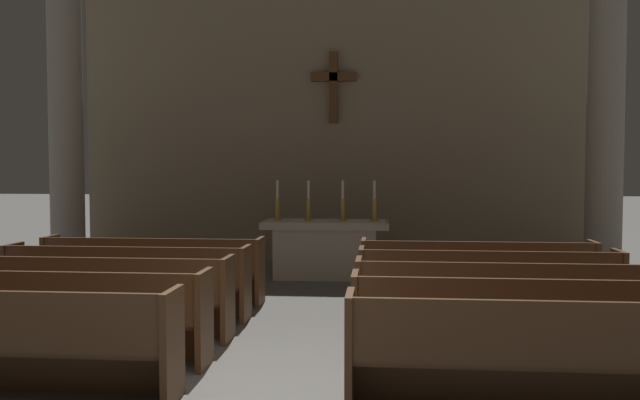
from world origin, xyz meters
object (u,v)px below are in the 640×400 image
at_px(pew_right_row_4, 488,287).
at_px(pew_right_row_5, 477,274).
at_px(pew_left_row_4, 127,282).
at_px(candlestick_inner_left, 308,208).
at_px(pew_left_row_3, 94,296).
at_px(column_right_second, 605,113).
at_px(pew_left_row_2, 51,316).
at_px(pew_right_row_3, 502,304).
at_px(pew_right_row_1, 548,356).
at_px(candlestick_inner_right, 343,208).
at_px(candlestick_outer_right, 374,208).
at_px(altar, 326,248).
at_px(column_left_second, 66,116).
at_px(candlestick_outer_left, 277,207).
at_px(pew_right_row_2, 521,326).
at_px(pew_left_row_5, 153,270).

bearing_deg(pew_right_row_4, pew_right_row_5, 90.00).
bearing_deg(pew_left_row_4, candlestick_inner_left, 59.46).
bearing_deg(pew_left_row_3, column_right_second, 32.00).
distance_m(pew_left_row_2, pew_right_row_3, 4.67).
relative_size(pew_right_row_4, candlestick_inner_left, 4.50).
height_order(pew_right_row_1, candlestick_inner_right, candlestick_inner_right).
bearing_deg(pew_left_row_3, candlestick_inner_right, 59.34).
bearing_deg(candlestick_inner_right, candlestick_outer_right, 0.00).
xyz_separation_m(pew_left_row_4, altar, (2.28, 3.36, 0.06)).
distance_m(pew_left_row_2, candlestick_inner_right, 5.99).
distance_m(pew_left_row_2, candlestick_inner_left, 5.76).
xyz_separation_m(column_left_second, candlestick_inner_right, (4.99, -0.00, -1.62)).
height_order(pew_left_row_4, candlestick_outer_left, candlestick_outer_left).
distance_m(pew_right_row_2, pew_right_row_5, 2.99).
bearing_deg(column_right_second, candlestick_outer_right, -179.95).
bearing_deg(column_left_second, candlestick_outer_right, -0.04).
xyz_separation_m(column_left_second, altar, (4.69, -0.00, -2.32)).
bearing_deg(pew_right_row_5, column_right_second, 44.46).
distance_m(pew_left_row_3, pew_right_row_1, 4.98).
bearing_deg(candlestick_outer_right, pew_left_row_3, -125.72).
bearing_deg(pew_right_row_4, pew_left_row_2, -156.42).
xyz_separation_m(pew_left_row_5, candlestick_outer_right, (3.13, 2.36, 0.76)).
bearing_deg(pew_right_row_4, column_right_second, 54.35).
bearing_deg(pew_right_row_1, pew_left_row_3, 156.42).
height_order(pew_left_row_4, pew_left_row_5, same).
height_order(column_right_second, candlestick_outer_left, column_right_second).
bearing_deg(pew_left_row_2, pew_left_row_5, 90.00).
bearing_deg(pew_left_row_2, pew_left_row_3, 90.00).
bearing_deg(candlestick_outer_left, pew_left_row_5, -121.21).
xyz_separation_m(pew_left_row_3, candlestick_outer_left, (1.43, 4.35, 0.76)).
xyz_separation_m(column_left_second, column_right_second, (9.39, 0.00, 0.00)).
relative_size(pew_left_row_5, candlestick_outer_left, 4.50).
bearing_deg(pew_left_row_2, candlestick_outer_right, 59.66).
height_order(pew_left_row_3, pew_left_row_4, same).
bearing_deg(pew_left_row_5, candlestick_outer_left, 58.79).
distance_m(pew_right_row_3, candlestick_inner_left, 5.12).
distance_m(column_left_second, candlestick_outer_right, 5.77).
height_order(pew_left_row_4, candlestick_inner_right, candlestick_inner_right).
distance_m(pew_left_row_4, altar, 4.06).
bearing_deg(candlestick_outer_right, candlestick_inner_left, 180.00).
bearing_deg(pew_right_row_5, pew_right_row_1, -90.00).
xyz_separation_m(pew_right_row_4, altar, (-2.28, 3.36, 0.06)).
relative_size(pew_right_row_2, candlestick_inner_left, 4.50).
relative_size(pew_right_row_1, pew_right_row_3, 1.00).
height_order(pew_left_row_2, pew_right_row_2, same).
bearing_deg(column_right_second, pew_left_row_3, -148.00).
distance_m(pew_right_row_5, candlestick_inner_right, 3.18).
bearing_deg(pew_right_row_4, candlestick_outer_right, 113.08).
relative_size(pew_left_row_3, pew_right_row_5, 1.00).
xyz_separation_m(pew_left_row_5, candlestick_inner_right, (2.58, 2.36, 0.76)).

